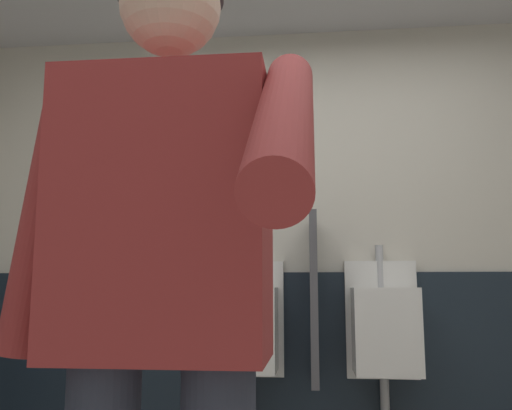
% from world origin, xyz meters
% --- Properties ---
extents(wall_back, '(4.96, 0.12, 2.57)m').
position_xyz_m(wall_back, '(0.00, 1.72, 1.29)').
color(wall_back, beige).
rests_on(wall_back, ground_plane).
extents(wainscot_band_back, '(4.36, 0.03, 1.09)m').
position_xyz_m(wainscot_band_back, '(0.00, 1.64, 0.54)').
color(wainscot_band_back, '#19232D').
rests_on(wainscot_band_back, ground_plane).
extents(urinal_left, '(0.40, 0.34, 1.24)m').
position_xyz_m(urinal_left, '(-0.32, 1.50, 0.78)').
color(urinal_left, white).
rests_on(urinal_left, ground_plane).
extents(urinal_middle, '(0.40, 0.34, 1.24)m').
position_xyz_m(urinal_middle, '(0.43, 1.50, 0.78)').
color(urinal_middle, white).
rests_on(urinal_middle, ground_plane).
extents(privacy_divider_panel, '(0.04, 0.40, 0.90)m').
position_xyz_m(privacy_divider_panel, '(0.05, 1.43, 0.95)').
color(privacy_divider_panel, '#4C4C51').
extents(person, '(0.62, 0.60, 1.69)m').
position_xyz_m(person, '(-0.23, -0.53, 0.99)').
color(person, '#2D3342').
rests_on(person, ground_plane).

